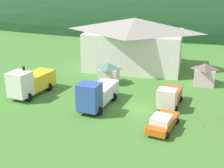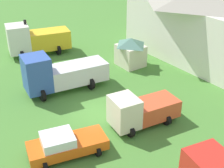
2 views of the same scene
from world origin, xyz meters
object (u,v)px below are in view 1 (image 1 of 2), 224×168
(heavy_rig_striped, at_px, (30,82))
(light_truck_cream, at_px, (169,96))
(depot_building, at_px, (134,42))
(service_pickup_orange, at_px, (163,122))
(play_shed_cream, at_px, (109,73))
(traffic_light_west, at_px, (25,79))
(box_truck_blue, at_px, (97,94))
(traffic_cone_near_pickup, at_px, (202,126))
(play_shed_pink, at_px, (204,74))

(heavy_rig_striped, distance_m, light_truck_cream, 17.54)
(depot_building, relative_size, heavy_rig_striped, 2.25)
(light_truck_cream, relative_size, service_pickup_orange, 1.02)
(heavy_rig_striped, distance_m, service_pickup_orange, 18.19)
(play_shed_cream, height_order, service_pickup_orange, play_shed_cream)
(traffic_light_west, bearing_deg, service_pickup_orange, -14.36)
(heavy_rig_striped, height_order, light_truck_cream, heavy_rig_striped)
(box_truck_blue, distance_m, light_truck_cream, 8.50)
(heavy_rig_striped, height_order, traffic_cone_near_pickup, heavy_rig_striped)
(light_truck_cream, bearing_deg, traffic_cone_near_pickup, 49.40)
(box_truck_blue, height_order, light_truck_cream, box_truck_blue)
(play_shed_cream, distance_m, play_shed_pink, 13.36)
(depot_building, xyz_separation_m, traffic_light_west, (-10.85, -16.20, -1.68))
(play_shed_pink, relative_size, box_truck_blue, 0.41)
(depot_building, relative_size, service_pickup_orange, 3.00)
(depot_building, height_order, play_shed_cream, depot_building)
(play_shed_cream, bearing_deg, service_pickup_orange, -54.27)
(depot_building, xyz_separation_m, service_pickup_orange, (6.73, -20.70, -3.36))
(heavy_rig_striped, height_order, traffic_light_west, traffic_light_west)
(depot_building, height_order, light_truck_cream, depot_building)
(play_shed_cream, xyz_separation_m, heavy_rig_striped, (-8.61, -6.83, 0.25))
(light_truck_cream, height_order, service_pickup_orange, light_truck_cream)
(box_truck_blue, height_order, traffic_cone_near_pickup, box_truck_blue)
(service_pickup_orange, bearing_deg, box_truck_blue, -101.97)
(service_pickup_orange, bearing_deg, play_shed_cream, -131.61)
(play_shed_cream, relative_size, play_shed_pink, 0.96)
(box_truck_blue, relative_size, traffic_cone_near_pickup, 12.94)
(depot_building, relative_size, play_shed_pink, 5.20)
(heavy_rig_striped, bearing_deg, light_truck_cream, 104.88)
(service_pickup_orange, xyz_separation_m, traffic_cone_near_pickup, (3.92, 1.84, -0.83))
(box_truck_blue, relative_size, service_pickup_orange, 1.41)
(depot_building, distance_m, traffic_light_west, 19.57)
(play_shed_cream, distance_m, box_truck_blue, 8.54)
(play_shed_cream, height_order, heavy_rig_striped, heavy_rig_striped)
(service_pickup_orange, bearing_deg, play_shed_pink, 176.45)
(light_truck_cream, bearing_deg, traffic_light_west, -77.76)
(play_shed_cream, relative_size, box_truck_blue, 0.39)
(play_shed_pink, bearing_deg, traffic_light_west, -154.66)
(play_shed_cream, distance_m, light_truck_cream, 10.83)
(light_truck_cream, bearing_deg, heavy_rig_striped, -80.43)
(box_truck_blue, bearing_deg, light_truck_cream, 113.48)
(play_shed_cream, distance_m, traffic_cone_near_pickup, 16.43)
(heavy_rig_striped, relative_size, light_truck_cream, 1.31)
(depot_building, xyz_separation_m, heavy_rig_striped, (-10.63, -15.36, -2.40))
(depot_building, relative_size, light_truck_cream, 2.95)
(depot_building, relative_size, traffic_light_west, 3.94)
(service_pickup_orange, bearing_deg, traffic_cone_near_pickup, 127.75)
(service_pickup_orange, bearing_deg, traffic_light_west, -91.71)
(play_shed_pink, relative_size, heavy_rig_striped, 0.43)
(depot_building, distance_m, service_pickup_orange, 22.03)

